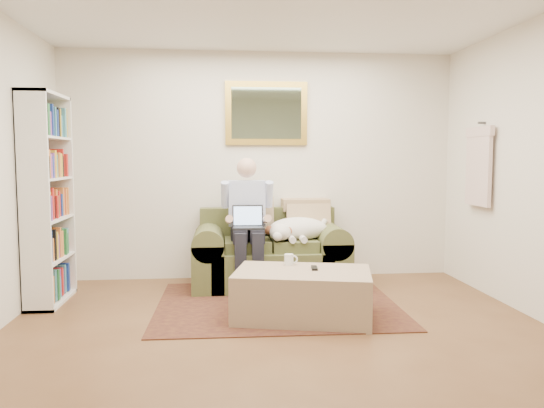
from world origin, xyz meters
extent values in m
cube|color=brown|center=(0.00, 0.00, 0.00)|extent=(4.50, 5.00, 0.01)
cube|color=silver|center=(0.00, 2.50, 1.30)|extent=(4.50, 0.01, 2.60)
cube|color=#331416|center=(0.07, 1.27, 0.01)|extent=(2.28, 1.84, 0.01)
cube|color=brown|center=(0.08, 2.01, 0.20)|extent=(1.26, 0.81, 0.41)
cube|color=brown|center=(0.08, 2.36, 0.62)|extent=(1.52, 0.18, 0.42)
cube|color=brown|center=(-0.59, 2.01, 0.25)|extent=(0.33, 0.81, 0.84)
cube|color=brown|center=(0.74, 2.01, 0.25)|extent=(0.33, 0.81, 0.84)
cube|color=brown|center=(-0.17, 1.96, 0.47)|extent=(0.48, 0.54, 0.12)
cube|color=brown|center=(0.32, 1.96, 0.47)|extent=(0.48, 0.54, 0.12)
cube|color=black|center=(-0.17, 1.78, 0.68)|extent=(0.32, 0.22, 0.02)
cube|color=black|center=(-0.17, 1.89, 0.79)|extent=(0.32, 0.06, 0.22)
cube|color=#99BFF2|center=(-0.17, 1.88, 0.79)|extent=(0.29, 0.04, 0.19)
cube|color=tan|center=(0.25, 0.84, 0.21)|extent=(1.29, 0.98, 0.42)
cylinder|color=white|center=(0.16, 1.09, 0.47)|extent=(0.08, 0.08, 0.10)
cube|color=black|center=(0.36, 0.89, 0.43)|extent=(0.06, 0.15, 0.02)
cube|color=gold|center=(0.08, 2.48, 1.90)|extent=(0.94, 0.04, 0.72)
cube|color=gray|center=(0.08, 2.46, 1.90)|extent=(0.80, 0.01, 0.58)
camera|label=1|loc=(-0.46, -3.62, 1.39)|focal=35.00mm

